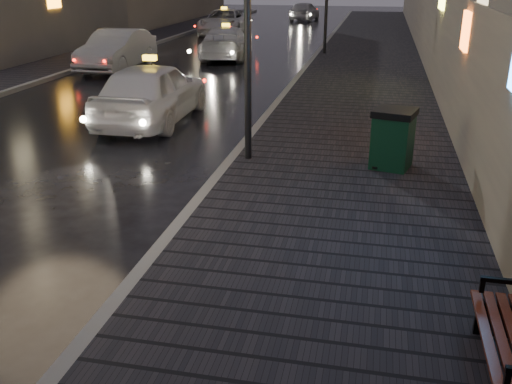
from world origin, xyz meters
TOP-DOWN VIEW (x-y plane):
  - sidewalk at (3.90, 21.00)m, footprint 4.60×58.00m
  - curb at (1.50, 21.00)m, footprint 0.20×58.00m
  - sidewalk_far at (-8.70, 21.00)m, footprint 2.40×58.00m
  - curb_far at (-7.40, 21.00)m, footprint 0.20×58.00m
  - trash_bin at (4.74, 6.02)m, footprint 0.93×0.93m
  - taxi_near at (-1.41, 8.95)m, footprint 2.01×4.78m
  - car_left_mid at (-5.94, 16.59)m, footprint 1.73×4.75m
  - taxi_mid at (-2.43, 20.42)m, footprint 2.51×5.03m
  - taxi_far at (-5.14, 30.20)m, footprint 2.64×5.43m
  - car_far at (-1.60, 40.95)m, footprint 2.13×4.35m

SIDE VIEW (x-z plane):
  - sidewalk at x=3.90m, z-range 0.00..0.15m
  - curb at x=1.50m, z-range 0.00..0.15m
  - sidewalk_far at x=-8.70m, z-range 0.00..0.15m
  - curb_far at x=-7.40m, z-range 0.00..0.15m
  - taxi_mid at x=-2.43m, z-range 0.00..1.40m
  - car_far at x=-1.60m, z-range 0.00..1.43m
  - trash_bin at x=4.74m, z-range 0.16..1.32m
  - taxi_far at x=-5.14m, z-range 0.00..1.49m
  - car_left_mid at x=-5.94m, z-range 0.00..1.55m
  - taxi_near at x=-1.41m, z-range 0.00..1.61m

